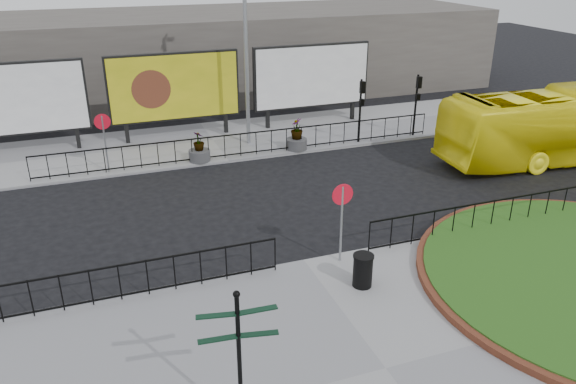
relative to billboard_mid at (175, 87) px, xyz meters
name	(u,v)px	position (x,y,z in m)	size (l,w,h in m)	color
ground	(304,263)	(1.50, -12.97, -2.60)	(90.00, 90.00, 0.00)	black
pavement_near	(386,370)	(1.50, -17.97, -2.54)	(30.00, 10.00, 0.12)	gray
pavement_far	(213,141)	(1.50, -0.97, -2.54)	(44.00, 6.00, 0.12)	gray
railing_near_left	(91,288)	(-4.50, -13.27, -1.93)	(10.00, 0.10, 1.10)	black
railing_near_right	(492,215)	(8.00, -13.27, -1.93)	(9.00, 0.10, 1.10)	black
railing_far	(248,144)	(2.50, -3.67, -1.93)	(18.00, 0.10, 1.10)	black
speed_sign_far	(103,130)	(-3.50, -3.57, -0.68)	(0.64, 0.07, 2.47)	gray
speed_sign_near	(342,206)	(2.50, -13.37, -0.68)	(0.64, 0.07, 2.47)	gray
billboard_left	(12,100)	(-7.00, 0.00, 0.00)	(6.20, 0.31, 4.10)	black
billboard_mid	(175,87)	(0.00, 0.00, 0.00)	(6.20, 0.31, 4.10)	black
billboard_right	(312,76)	(7.00, 0.00, 0.00)	(6.20, 0.31, 4.10)	black
lamp_post	(246,42)	(3.01, -1.97, 2.23)	(0.74, 0.18, 9.23)	gray
signal_pole_a	(361,101)	(8.00, -3.63, -0.50)	(0.22, 0.26, 3.00)	black
signal_pole_b	(417,96)	(11.00, -3.63, -0.50)	(0.22, 0.26, 3.00)	black
building_backdrop	(175,55)	(1.50, 9.03, -0.10)	(40.00, 10.00, 5.00)	#5B5650
fingerpost_sign	(239,348)	(-1.94, -18.47, -0.59)	(1.47, 0.42, 3.13)	black
litter_bin	(363,270)	(2.51, -14.80, -2.00)	(0.58, 0.58, 0.95)	black
bus	(566,125)	(15.47, -8.54, -1.01)	(2.67, 11.43, 3.18)	yellow
planter_b	(199,151)	(0.31, -3.57, -2.03)	(0.93, 0.93, 1.33)	#4C4C4F
planter_c	(297,138)	(4.83, -3.57, -1.94)	(0.95, 0.95, 1.46)	#4C4C4F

